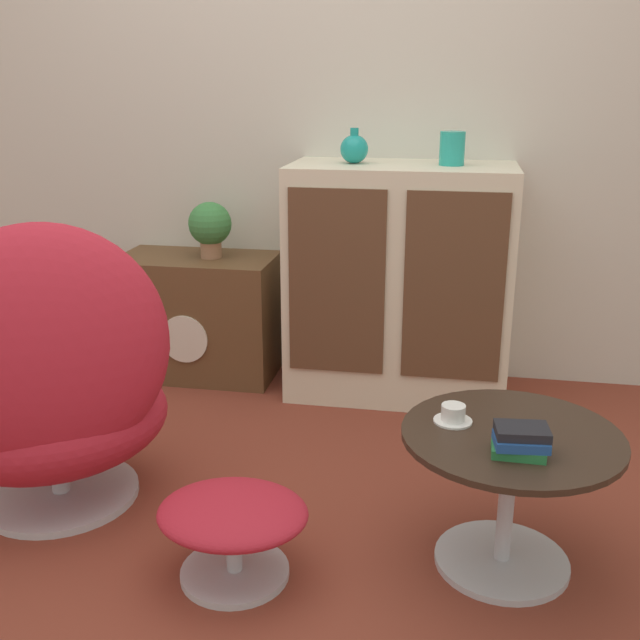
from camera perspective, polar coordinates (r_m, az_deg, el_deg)
The scene contains 12 objects.
ground_plane at distance 2.41m, azimuth -6.31°, elevation -14.96°, with size 12.00×12.00×0.00m, color brown.
wall_back at distance 3.38m, azimuth -0.05°, elevation 17.84°, with size 6.40×0.06×2.60m.
sideboard at distance 3.17m, azimuth 6.04°, elevation 2.89°, with size 0.91×0.49×0.98m.
tv_console at distance 3.45m, azimuth -9.21°, elevation 0.32°, with size 0.70×0.40×0.55m.
egg_chair at distance 2.41m, azimuth -19.91°, elevation -4.70°, with size 0.96×0.94×0.95m.
ottoman at distance 2.09m, azimuth -6.65°, elevation -14.97°, with size 0.41×0.35×0.24m.
coffee_table at distance 2.13m, azimuth 14.16°, elevation -11.57°, with size 0.59×0.59×0.41m.
vase_leftmost at distance 3.10m, azimuth 2.62°, elevation 12.91°, with size 0.11×0.11×0.14m.
vase_inner_left at distance 3.07m, azimuth 10.04°, elevation 12.75°, with size 0.10×0.10×0.13m.
potted_plant at distance 3.33m, azimuth -8.38°, elevation 7.11°, with size 0.19×0.19×0.25m.
teacup at distance 2.09m, azimuth 10.11°, elevation -7.16°, with size 0.11×0.11×0.05m.
book_stack at distance 1.95m, azimuth 15.02°, elevation -8.90°, with size 0.14×0.11×0.07m.
Camera 1 is at (0.62, -1.93, 1.30)m, focal length 42.00 mm.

